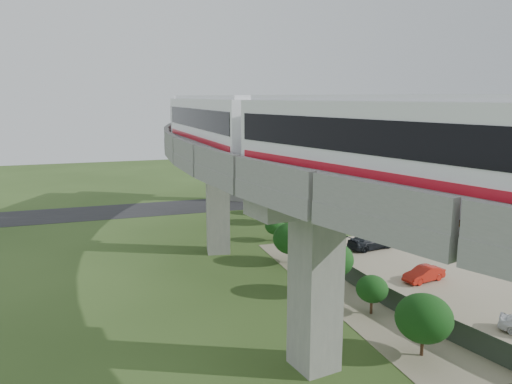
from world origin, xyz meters
TOP-DOWN VIEW (x-y plane):
  - ground at (0.00, 0.00)m, footprint 160.00×160.00m
  - dirt_lot at (14.00, -2.00)m, footprint 18.00×26.00m
  - asphalt_road at (0.00, 30.00)m, footprint 60.00×8.00m
  - viaduct at (3.84, 0.00)m, footprint 19.58×73.98m
  - metro_train at (0.52, 4.59)m, footprint 12.82×61.14m
  - fence at (9.75, 0.00)m, footprint 3.87×38.73m
  - tree_0 at (11.66, 22.60)m, footprint 2.78×2.78m
  - tree_1 at (10.01, 18.13)m, footprint 3.08×3.08m
  - tree_2 at (7.05, 12.00)m, footprint 2.01×2.01m
  - tree_3 at (6.06, 5.35)m, footprint 3.17×3.17m
  - tree_4 at (6.23, -1.99)m, footprint 2.93×2.93m
  - tree_5 at (7.17, -5.75)m, footprint 2.08×2.08m
  - tree_6 at (6.99, -11.31)m, footprint 3.10×3.10m
  - car_red at (14.07, -1.87)m, footprint 3.67×1.89m
  - car_dark at (14.57, 6.73)m, footprint 4.93×2.68m

SIDE VIEW (x-z plane):
  - ground at x=0.00m, z-range 0.00..0.00m
  - asphalt_road at x=0.00m, z-range 0.00..0.03m
  - dirt_lot at x=14.00m, z-range 0.00..0.04m
  - car_red at x=14.07m, z-range 0.04..1.19m
  - car_dark at x=14.57m, z-range 0.04..1.39m
  - fence at x=9.75m, z-range 0.00..1.50m
  - tree_2 at x=7.05m, z-range 0.33..2.71m
  - tree_5 at x=7.17m, z-range 0.42..3.05m
  - tree_0 at x=11.66m, z-range 0.44..3.69m
  - tree_3 at x=6.06m, z-range 0.41..3.92m
  - tree_6 at x=6.99m, z-range 0.45..3.98m
  - tree_1 at x=10.01m, z-range 0.56..4.31m
  - tree_4 at x=6.23m, z-range 0.68..4.55m
  - viaduct at x=3.84m, z-range 3.35..14.75m
  - metro_train at x=0.52m, z-range 10.49..14.13m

